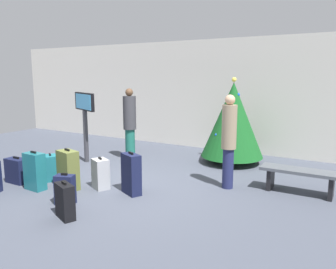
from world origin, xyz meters
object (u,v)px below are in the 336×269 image
(flight_info_kiosk, at_px, (85,112))
(suitcase_4, at_px, (101,174))
(suitcase_8, at_px, (51,168))
(traveller_0, at_px, (229,139))
(suitcase_0, at_px, (68,170))
(suitcase_1, at_px, (65,190))
(suitcase_2, at_px, (17,171))
(holiday_tree, at_px, (233,120))
(waiting_bench, at_px, (300,176))
(traveller_1, at_px, (130,122))
(suitcase_3, at_px, (131,174))
(suitcase_5, at_px, (35,171))
(suitcase_6, at_px, (65,201))

(flight_info_kiosk, xyz_separation_m, suitcase_4, (1.78, -1.44, -1.00))
(suitcase_4, height_order, suitcase_8, suitcase_4)
(traveller_0, distance_m, suitcase_0, 3.26)
(traveller_0, xyz_separation_m, suitcase_1, (-2.16, -2.29, -0.75))
(suitcase_0, height_order, suitcase_4, suitcase_0)
(suitcase_2, xyz_separation_m, suitcase_4, (1.79, 0.61, 0.04))
(holiday_tree, relative_size, waiting_bench, 1.50)
(waiting_bench, distance_m, traveller_0, 1.52)
(flight_info_kiosk, relative_size, suitcase_0, 2.19)
(traveller_1, xyz_separation_m, suitcase_3, (1.66, -2.18, -0.62))
(holiday_tree, height_order, suitcase_1, holiday_tree)
(suitcase_5, bearing_deg, suitcase_2, 172.25)
(suitcase_1, xyz_separation_m, suitcase_2, (-1.81, 0.34, -0.00))
(suitcase_1, relative_size, suitcase_6, 0.93)
(holiday_tree, height_order, suitcase_0, holiday_tree)
(waiting_bench, xyz_separation_m, suitcase_6, (-3.01, -3.11, -0.07))
(waiting_bench, bearing_deg, suitcase_2, -156.15)
(suitcase_8, bearing_deg, suitcase_3, 5.64)
(suitcase_0, height_order, suitcase_5, suitcase_0)
(flight_info_kiosk, relative_size, waiting_bench, 1.23)
(holiday_tree, bearing_deg, suitcase_0, -119.76)
(suitcase_0, xyz_separation_m, suitcase_5, (-0.56, -0.35, -0.02))
(suitcase_0, bearing_deg, suitcase_3, 19.12)
(holiday_tree, bearing_deg, traveller_0, -72.14)
(waiting_bench, bearing_deg, suitcase_0, -152.63)
(flight_info_kiosk, xyz_separation_m, traveller_0, (3.96, -0.10, -0.30))
(waiting_bench, xyz_separation_m, suitcase_3, (-2.78, -1.65, 0.03))
(flight_info_kiosk, distance_m, traveller_1, 1.20)
(suitcase_5, xyz_separation_m, suitcase_6, (1.58, -0.67, -0.09))
(suitcase_2, bearing_deg, suitcase_0, 11.36)
(traveller_1, bearing_deg, suitcase_5, -92.70)
(flight_info_kiosk, bearing_deg, suitcase_3, -28.76)
(holiday_tree, xyz_separation_m, suitcase_5, (-2.65, -3.99, -0.76))
(flight_info_kiosk, relative_size, suitcase_8, 3.07)
(traveller_1, xyz_separation_m, suitcase_8, (-0.36, -2.38, -0.74))
(flight_info_kiosk, distance_m, suitcase_2, 2.30)
(waiting_bench, height_order, suitcase_2, suitcase_2)
(holiday_tree, xyz_separation_m, suitcase_6, (-1.07, -4.66, -0.85))
(waiting_bench, bearing_deg, flight_info_kiosk, -176.89)
(suitcase_5, height_order, suitcase_8, suitcase_5)
(flight_info_kiosk, height_order, suitcase_8, flight_info_kiosk)
(suitcase_2, height_order, suitcase_6, suitcase_6)
(suitcase_6, bearing_deg, flight_info_kiosk, 128.78)
(suitcase_8, bearing_deg, suitcase_4, 5.41)
(waiting_bench, bearing_deg, suitcase_1, -142.39)
(flight_info_kiosk, relative_size, suitcase_1, 3.20)
(flight_info_kiosk, distance_m, suitcase_4, 2.50)
(suitcase_0, distance_m, suitcase_4, 0.64)
(suitcase_4, height_order, suitcase_5, suitcase_5)
(traveller_0, xyz_separation_m, suitcase_0, (-2.71, -1.70, -0.62))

